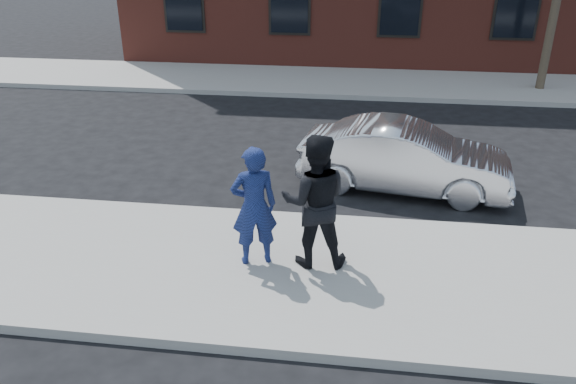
# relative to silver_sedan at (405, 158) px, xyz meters

# --- Properties ---
(ground) EXTENTS (100.00, 100.00, 0.00)m
(ground) POSITION_rel_silver_sedan_xyz_m (0.15, -3.19, -0.67)
(ground) COLOR black
(ground) RESTS_ON ground
(near_sidewalk) EXTENTS (50.00, 3.50, 0.15)m
(near_sidewalk) POSITION_rel_silver_sedan_xyz_m (0.15, -3.44, -0.60)
(near_sidewalk) COLOR gray
(near_sidewalk) RESTS_ON ground
(near_curb) EXTENTS (50.00, 0.10, 0.15)m
(near_curb) POSITION_rel_silver_sedan_xyz_m (0.15, -1.64, -0.60)
(near_curb) COLOR #999691
(near_curb) RESTS_ON ground
(far_sidewalk) EXTENTS (50.00, 3.50, 0.15)m
(far_sidewalk) POSITION_rel_silver_sedan_xyz_m (0.15, 8.06, -0.60)
(far_sidewalk) COLOR gray
(far_sidewalk) RESTS_ON ground
(far_curb) EXTENTS (50.00, 0.10, 0.15)m
(far_curb) POSITION_rel_silver_sedan_xyz_m (0.15, 6.26, -0.60)
(far_curb) COLOR #999691
(far_curb) RESTS_ON ground
(silver_sedan) EXTENTS (4.24, 2.01, 1.34)m
(silver_sedan) POSITION_rel_silver_sedan_xyz_m (0.00, 0.00, 0.00)
(silver_sedan) COLOR silver
(silver_sedan) RESTS_ON ground
(man_hoodie) EXTENTS (0.79, 0.65, 1.86)m
(man_hoodie) POSITION_rel_silver_sedan_xyz_m (-2.39, -3.25, 0.41)
(man_hoodie) COLOR navy
(man_hoodie) RESTS_ON near_sidewalk
(man_peacoat) EXTENTS (1.08, 0.88, 2.05)m
(man_peacoat) POSITION_rel_silver_sedan_xyz_m (-1.51, -3.15, 0.50)
(man_peacoat) COLOR black
(man_peacoat) RESTS_ON near_sidewalk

